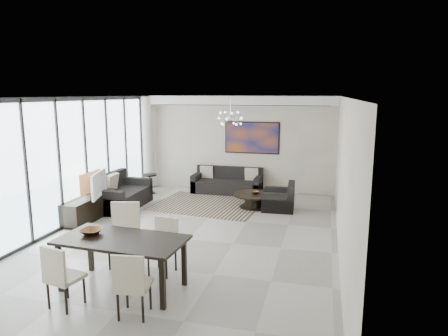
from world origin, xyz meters
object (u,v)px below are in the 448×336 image
(coffee_table, at_px, (254,200))
(sofa_main, at_px, (227,184))
(television, at_px, (95,184))
(tv_console, at_px, (90,207))
(dining_table, at_px, (122,244))

(coffee_table, height_order, sofa_main, sofa_main)
(coffee_table, distance_m, television, 4.02)
(coffee_table, xyz_separation_m, tv_console, (-3.65, -1.91, 0.06))
(coffee_table, xyz_separation_m, television, (-3.49, -1.89, 0.64))
(sofa_main, bearing_deg, dining_table, -90.89)
(sofa_main, distance_m, dining_table, 6.31)
(coffee_table, distance_m, tv_console, 4.12)
(television, xyz_separation_m, dining_table, (2.34, -2.99, -0.13))
(television, bearing_deg, coffee_table, -76.54)
(coffee_table, bearing_deg, sofa_main, 126.84)
(dining_table, bearing_deg, television, 128.01)
(sofa_main, bearing_deg, television, -126.39)
(sofa_main, xyz_separation_m, tv_console, (-2.60, -3.33, 0.02))
(tv_console, bearing_deg, sofa_main, 52.03)
(tv_console, distance_m, dining_table, 3.90)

